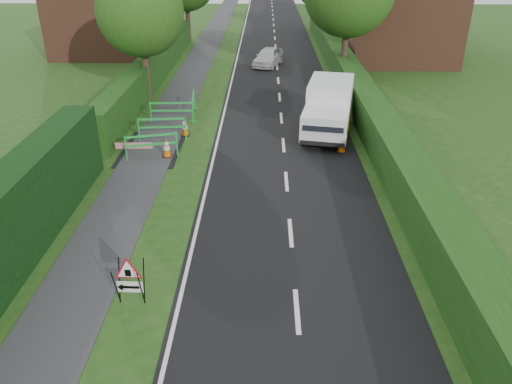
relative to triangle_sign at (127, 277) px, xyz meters
name	(u,v)px	position (x,y,z in m)	size (l,w,h in m)	color
ground	(186,341)	(1.52, -1.23, -0.78)	(120.00, 120.00, 0.00)	#1E4213
road_surface	(275,40)	(4.02, 33.77, -0.77)	(6.00, 90.00, 0.02)	black
footpath	(210,40)	(-1.48, 33.77, -0.77)	(2.00, 90.00, 0.02)	#2D2D30
hedge_west_far	(156,80)	(-3.48, 20.77, -0.78)	(1.00, 24.00, 1.80)	#14380F
hedge_east	(360,112)	(8.02, 14.77, -0.78)	(1.20, 50.00, 1.50)	#14380F
house_west	(106,12)	(-8.48, 28.77, 2.12)	(7.50, 7.40, 7.88)	brown
house_east_a	(400,17)	(12.52, 26.77, 2.12)	(7.50, 7.40, 7.88)	brown
tree_nw	(140,13)	(-3.08, 16.77, 3.71)	(4.40, 4.40, 6.70)	#2D2116
triangle_sign	(127,277)	(0.00, 0.00, 0.00)	(0.79, 0.79, 1.12)	black
works_van	(329,107)	(6.04, 11.90, 0.39)	(2.78, 5.09, 2.20)	silver
traffic_cone_0	(342,143)	(6.40, 9.61, -0.38)	(0.38, 0.38, 0.79)	black
traffic_cone_1	(342,120)	(6.78, 12.48, -0.38)	(0.38, 0.38, 0.79)	black
traffic_cone_2	(343,110)	(7.01, 13.94, -0.38)	(0.38, 0.38, 0.79)	black
traffic_cone_3	(167,148)	(-0.70, 8.99, -0.38)	(0.38, 0.38, 0.79)	black
traffic_cone_4	(185,127)	(-0.33, 11.40, -0.38)	(0.38, 0.38, 0.79)	black
ped_barrier_0	(151,143)	(-1.28, 8.92, -0.15)	(2.08, 0.87, 1.00)	green
ped_barrier_1	(162,125)	(-1.23, 10.91, -0.15)	(2.08, 0.55, 1.00)	green
ped_barrier_2	(172,109)	(-1.20, 13.19, -0.15)	(2.07, 0.41, 1.00)	green
ped_barrier_3	(193,102)	(-0.31, 14.25, -0.15)	(0.54, 2.08, 1.00)	green
redwhite_plank	(135,156)	(-2.02, 9.03, -0.78)	(1.50, 0.04, 0.25)	red
hatchback_car	(268,57)	(3.42, 24.74, -0.18)	(1.42, 3.52, 1.20)	silver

